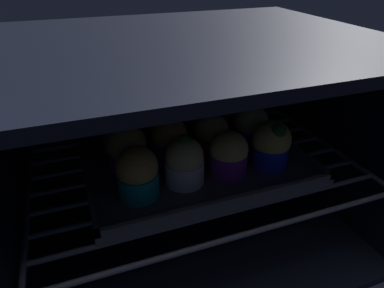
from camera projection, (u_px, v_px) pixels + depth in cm
name	position (u px, v px, depth cm)	size (l,w,h in cm)	color
oven_cavity	(184.00, 136.00, 62.70)	(59.00, 47.00, 37.00)	black
oven_rack	(192.00, 163.00, 60.91)	(54.80, 42.00, 0.80)	#444756
baking_tray	(192.00, 158.00, 60.43)	(36.88, 29.46, 2.20)	#4C4C51
muffin_row0_col0	(138.00, 173.00, 48.54)	(6.04, 6.04, 7.97)	#0C8C84
muffin_row0_col1	(184.00, 162.00, 51.45)	(5.99, 5.99, 8.18)	silver
muffin_row0_col2	(229.00, 154.00, 53.80)	(6.07, 6.07, 7.37)	#7A238C
muffin_row0_col3	(271.00, 144.00, 55.62)	(6.35, 6.35, 8.21)	#1928B7
muffin_row1_col0	(127.00, 149.00, 54.73)	(6.38, 6.38, 7.92)	#7A238C
muffin_row1_col1	(170.00, 141.00, 57.14)	(5.99, 5.99, 7.83)	#1928B7
muffin_row1_col2	(211.00, 134.00, 59.54)	(6.07, 6.07, 7.38)	red
muffin_row1_col3	(251.00, 127.00, 61.87)	(6.25, 6.25, 7.71)	#1928B7
muffin_row2_col0	(118.00, 131.00, 61.11)	(5.99, 5.99, 7.15)	#0C8C84
muffin_row2_col1	(158.00, 123.00, 62.93)	(6.43, 6.43, 7.82)	#1928B7
muffin_row2_col2	(196.00, 115.00, 65.72)	(6.27, 6.27, 8.35)	red
muffin_row2_col3	(230.00, 111.00, 67.73)	(5.99, 5.99, 7.68)	red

